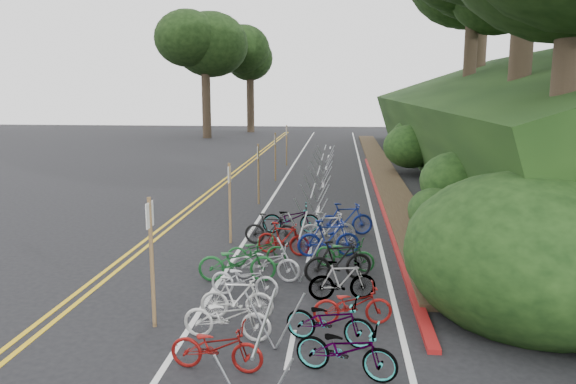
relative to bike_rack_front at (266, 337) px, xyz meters
The scene contains 10 objects.
ground 4.40m from the bike_rack_front, 130.58° to the left, with size 120.00×120.00×0.00m, color black.
road_markings 13.58m from the bike_rack_front, 99.26° to the left, with size 7.47×80.00×0.01m.
red_curb 15.57m from the bike_rack_front, 79.31° to the left, with size 0.25×28.00×0.10m, color maroon.
embankment 24.58m from the bike_rack_front, 65.56° to the left, with size 14.30×48.14×9.11m.
bike_rack_front is the anchor object (origin of this frame).
bike_racks_rest 16.29m from the bike_rack_front, 89.35° to the left, with size 1.14×23.00×1.17m.
signpost_near 3.30m from the bike_rack_front, 141.48° to the left, with size 0.08×0.40×2.65m.
signposts_rest 17.44m from the bike_rack_front, 97.30° to the left, with size 0.08×18.40×2.50m.
bike_front 5.03m from the bike_rack_front, 105.72° to the left, with size 1.93×0.67×1.01m, color #144C1E.
bike_valet 5.08m from the bike_rack_front, 87.82° to the left, with size 3.34×11.17×1.08m.
Camera 1 is at (3.96, -11.58, 4.71)m, focal length 35.00 mm.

